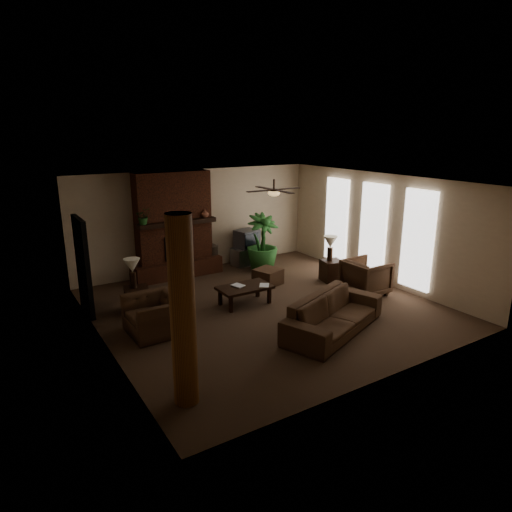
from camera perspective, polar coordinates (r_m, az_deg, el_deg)
room_shell at (r=9.71m, az=1.25°, el=1.16°), size 7.00×7.00×7.00m
fireplace at (r=12.20m, az=-10.28°, el=2.78°), size 2.40×0.70×2.80m
windows at (r=12.05m, az=14.60°, el=3.30°), size 0.08×3.65×2.35m
log_column at (r=6.37m, az=-9.26°, el=-7.10°), size 0.36×0.36×2.80m
doorway at (r=10.19m, az=-21.04°, el=-1.25°), size 0.10×1.00×2.10m
ceiling_fan at (r=9.95m, az=2.28°, el=8.15°), size 1.35×1.35×0.37m
sofa at (r=8.95m, az=9.85°, el=-6.54°), size 2.59×1.57×0.97m
armchair_left at (r=9.00m, az=-12.83°, el=-6.61°), size 0.74×1.12×0.97m
armchair_right at (r=11.08m, az=13.77°, el=-2.42°), size 0.89×0.94×0.95m
coffee_table at (r=10.20m, az=-1.44°, el=-4.16°), size 1.20×0.70×0.43m
ottoman at (r=11.56m, az=1.52°, el=-2.62°), size 0.76×0.76×0.40m
tv_stand at (r=13.23m, az=-1.20°, el=0.00°), size 0.89×0.57×0.50m
tv at (r=13.15m, az=-1.14°, el=2.21°), size 0.74×0.65×0.52m
floor_vase at (r=12.73m, az=-5.58°, el=0.14°), size 0.34×0.34×0.77m
floor_plant at (r=12.63m, az=0.77°, el=0.17°), size 0.90×1.60×0.90m
side_table_left at (r=10.15m, az=-14.83°, el=-5.39°), size 0.59×0.59×0.55m
lamp_left at (r=9.95m, az=-15.41°, el=-1.44°), size 0.38×0.38×0.65m
side_table_right at (r=11.95m, az=9.56°, el=-1.84°), size 0.60×0.60×0.55m
lamp_right at (r=11.75m, az=9.40°, el=1.55°), size 0.37×0.37×0.65m
mantel_plant at (r=11.54m, az=-14.07°, el=4.70°), size 0.44×0.47×0.33m
mantel_vase at (r=12.18m, az=-6.51°, el=5.38°), size 0.23×0.24×0.22m
book_a at (r=10.07m, az=-2.72°, el=-3.21°), size 0.21×0.09×0.29m
book_b at (r=10.16m, az=0.45°, el=-3.02°), size 0.18×0.14×0.29m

